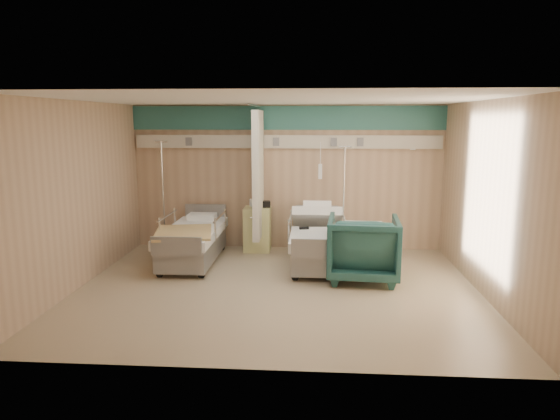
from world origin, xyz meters
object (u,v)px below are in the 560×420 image
object	(u,v)px
bed_right	(317,247)
bedside_cabinet	(257,229)
bed_left	(193,245)
iv_stand_left	(165,227)
visitor_armchair	(363,248)
iv_stand_right	(343,231)

from	to	relation	value
bed_right	bedside_cabinet	distance (m)	1.46
bed_right	bed_left	world-z (taller)	same
bed_right	bed_left	xyz separation A→B (m)	(-2.20, 0.00, 0.00)
bed_right	bedside_cabinet	bearing A→B (deg)	141.95
iv_stand_left	bed_right	bearing A→B (deg)	-16.73
visitor_armchair	iv_stand_right	xyz separation A→B (m)	(-0.23, 1.63, -0.10)
bedside_cabinet	iv_stand_left	size ratio (longest dim) A/B	0.40
iv_stand_right	bed_right	bearing A→B (deg)	-119.50
visitor_armchair	bedside_cabinet	bearing A→B (deg)	-37.06
iv_stand_right	visitor_armchair	bearing A→B (deg)	-82.12
bed_left	iv_stand_left	distance (m)	1.20
bed_right	bed_left	bearing A→B (deg)	180.00
bed_right	bed_left	size ratio (longest dim) A/B	1.00
bed_right	iv_stand_right	distance (m)	1.02
bed_left	visitor_armchair	world-z (taller)	visitor_armchair
bed_right	iv_stand_right	world-z (taller)	iv_stand_right
bed_left	visitor_armchair	distance (m)	3.03
bed_left	bedside_cabinet	distance (m)	1.39
bedside_cabinet	visitor_armchair	xyz separation A→B (m)	(1.88, -1.65, 0.09)
bedside_cabinet	iv_stand_right	world-z (taller)	iv_stand_right
bedside_cabinet	iv_stand_right	bearing A→B (deg)	-0.57
bed_right	iv_stand_right	size ratio (longest dim) A/B	1.06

